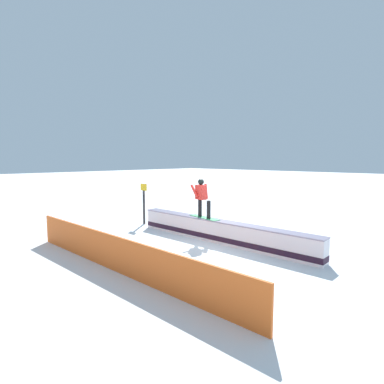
% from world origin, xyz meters
% --- Properties ---
extents(ground_plane, '(120.00, 120.00, 0.00)m').
position_xyz_m(ground_plane, '(0.00, 0.00, 0.00)').
color(ground_plane, white).
extents(grind_box, '(7.37, 0.64, 0.78)m').
position_xyz_m(grind_box, '(0.00, 0.00, 0.35)').
color(grind_box, white).
rests_on(grind_box, ground_plane).
extents(snowboarder, '(1.45, 0.52, 1.41)m').
position_xyz_m(snowboarder, '(0.83, -0.01, 1.54)').
color(snowboarder, '#2E8F51').
rests_on(snowboarder, grind_box).
extents(safety_fence, '(8.74, 0.23, 0.94)m').
position_xyz_m(safety_fence, '(0.00, 4.07, 0.47)').
color(safety_fence, orange).
rests_on(safety_fence, ground_plane).
extents(trail_marker, '(0.40, 0.10, 1.81)m').
position_xyz_m(trail_marker, '(4.36, -0.03, 0.97)').
color(trail_marker, '#262628').
rests_on(trail_marker, ground_plane).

